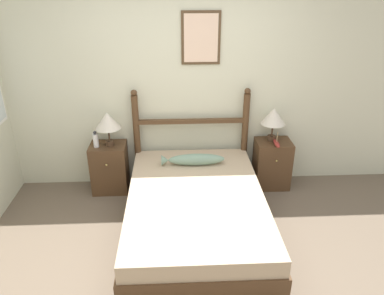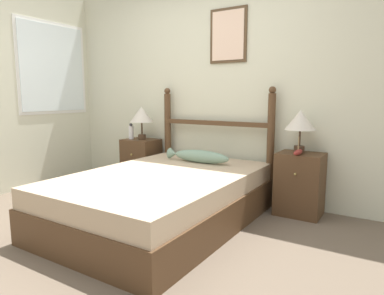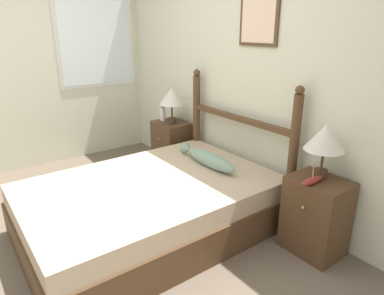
# 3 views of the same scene
# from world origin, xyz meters

# --- Properties ---
(ground_plane) EXTENTS (16.00, 16.00, 0.00)m
(ground_plane) POSITION_xyz_m (0.00, 0.00, 0.00)
(ground_plane) COLOR brown
(wall_back) EXTENTS (6.40, 0.08, 2.55)m
(wall_back) POSITION_xyz_m (0.00, 1.73, 1.28)
(wall_back) COLOR beige
(wall_back) RESTS_ON ground_plane
(bed) EXTENTS (1.41, 2.08, 0.47)m
(bed) POSITION_xyz_m (0.08, 0.61, 0.23)
(bed) COLOR #4C331E
(bed) RESTS_ON ground_plane
(headboard) EXTENTS (1.41, 0.08, 1.27)m
(headboard) POSITION_xyz_m (0.08, 1.61, 0.68)
(headboard) COLOR #4C331E
(headboard) RESTS_ON ground_plane
(nightstand_left) EXTENTS (0.43, 0.37, 0.62)m
(nightstand_left) POSITION_xyz_m (-0.93, 1.50, 0.31)
(nightstand_left) COLOR #4C331E
(nightstand_left) RESTS_ON ground_plane
(nightstand_right) EXTENTS (0.43, 0.37, 0.62)m
(nightstand_right) POSITION_xyz_m (1.10, 1.50, 0.31)
(nightstand_right) COLOR #4C331E
(nightstand_right) RESTS_ON ground_plane
(table_lamp_left) EXTENTS (0.30, 0.30, 0.42)m
(table_lamp_left) POSITION_xyz_m (-0.90, 1.49, 0.93)
(table_lamp_left) COLOR #422D1E
(table_lamp_left) RESTS_ON nightstand_left
(table_lamp_right) EXTENTS (0.30, 0.30, 0.42)m
(table_lamp_right) POSITION_xyz_m (1.07, 1.53, 0.93)
(table_lamp_right) COLOR #422D1E
(table_lamp_right) RESTS_ON nightstand_right
(bottle) EXTENTS (0.06, 0.06, 0.20)m
(bottle) POSITION_xyz_m (-1.05, 1.45, 0.71)
(bottle) COLOR white
(bottle) RESTS_ON nightstand_left
(model_boat) EXTENTS (0.06, 0.23, 0.17)m
(model_boat) POSITION_xyz_m (1.10, 1.39, 0.64)
(model_boat) COLOR maroon
(model_boat) RESTS_ON nightstand_right
(fish_pillow) EXTENTS (0.73, 0.14, 0.14)m
(fish_pillow) POSITION_xyz_m (0.09, 1.23, 0.53)
(fish_pillow) COLOR gray
(fish_pillow) RESTS_ON bed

